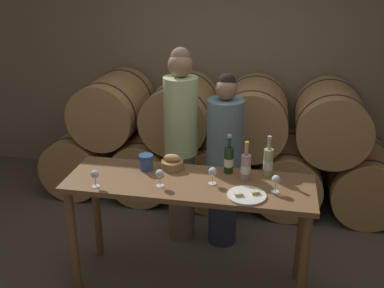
{
  "coord_description": "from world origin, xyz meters",
  "views": [
    {
      "loc": [
        0.58,
        -2.9,
        2.43
      ],
      "look_at": [
        0.0,
        0.12,
        1.18
      ],
      "focal_mm": 42.0,
      "sensor_mm": 36.0,
      "label": 1
    }
  ],
  "objects": [
    {
      "name": "blue_crock",
      "position": [
        -0.37,
        0.14,
        0.99
      ],
      "size": [
        0.11,
        0.11,
        0.12
      ],
      "color": "#335693",
      "rests_on": "tasting_table"
    },
    {
      "name": "wine_bottle_rose",
      "position": [
        0.4,
        0.12,
        1.03
      ],
      "size": [
        0.07,
        0.07,
        0.3
      ],
      "color": "#BC8E93",
      "rests_on": "tasting_table"
    },
    {
      "name": "person_left",
      "position": [
        -0.2,
        0.65,
        0.94
      ],
      "size": [
        0.29,
        0.29,
        1.79
      ],
      "color": "#756651",
      "rests_on": "ground_plane"
    },
    {
      "name": "wine_bottle_red",
      "position": [
        0.27,
        0.21,
        1.03
      ],
      "size": [
        0.07,
        0.07,
        0.31
      ],
      "color": "#193819",
      "rests_on": "tasting_table"
    },
    {
      "name": "stone_wall_back",
      "position": [
        0.0,
        2.08,
        1.6
      ],
      "size": [
        10.0,
        0.12,
        3.2
      ],
      "color": "gray",
      "rests_on": "ground_plane"
    },
    {
      "name": "cheese_plate",
      "position": [
        0.44,
        -0.15,
        0.94
      ],
      "size": [
        0.27,
        0.27,
        0.04
      ],
      "color": "white",
      "rests_on": "tasting_table"
    },
    {
      "name": "wine_glass_left",
      "position": [
        -0.19,
        -0.11,
        1.02
      ],
      "size": [
        0.06,
        0.06,
        0.13
      ],
      "color": "white",
      "rests_on": "tasting_table"
    },
    {
      "name": "wine_glass_far_left",
      "position": [
        -0.64,
        -0.21,
        1.02
      ],
      "size": [
        0.06,
        0.06,
        0.13
      ],
      "color": "white",
      "rests_on": "tasting_table"
    },
    {
      "name": "bread_basket",
      "position": [
        -0.17,
        0.2,
        0.97
      ],
      "size": [
        0.17,
        0.17,
        0.12
      ],
      "color": "#A87F4C",
      "rests_on": "tasting_table"
    },
    {
      "name": "wine_glass_center",
      "position": [
        0.18,
        -0.01,
        1.02
      ],
      "size": [
        0.06,
        0.06,
        0.13
      ],
      "color": "white",
      "rests_on": "tasting_table"
    },
    {
      "name": "person_right",
      "position": [
        0.18,
        0.65,
        0.81
      ],
      "size": [
        0.31,
        0.31,
        1.59
      ],
      "color": "#2D334C",
      "rests_on": "ground_plane"
    },
    {
      "name": "tasting_table",
      "position": [
        0.0,
        0.0,
        0.79
      ],
      "size": [
        1.84,
        0.59,
        0.93
      ],
      "color": "brown",
      "rests_on": "ground_plane"
    },
    {
      "name": "wine_glass_right",
      "position": [
        0.63,
        -0.05,
        1.02
      ],
      "size": [
        0.06,
        0.06,
        0.13
      ],
      "color": "white",
      "rests_on": "tasting_table"
    },
    {
      "name": "ground_plane",
      "position": [
        0.0,
        0.0,
        0.0
      ],
      "size": [
        10.0,
        10.0,
        0.0
      ],
      "primitive_type": "plane",
      "color": "#564F44"
    },
    {
      "name": "wine_bottle_white",
      "position": [
        0.56,
        0.21,
        1.04
      ],
      "size": [
        0.07,
        0.07,
        0.32
      ],
      "color": "#ADBC7F",
      "rests_on": "tasting_table"
    },
    {
      "name": "barrel_stack",
      "position": [
        0.0,
        1.5,
        0.62
      ],
      "size": [
        3.74,
        0.92,
        1.32
      ],
      "color": "tan",
      "rests_on": "ground_plane"
    }
  ]
}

